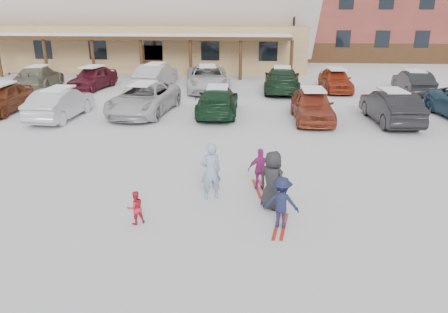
# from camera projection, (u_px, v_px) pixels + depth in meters

# --- Properties ---
(ground) EXTENTS (160.00, 160.00, 0.00)m
(ground) POSITION_uv_depth(u_px,v_px,m) (210.00, 202.00, 12.05)
(ground) COLOR silver
(ground) RESTS_ON ground
(day_lodge) EXTENTS (29.12, 12.50, 10.38)m
(day_lodge) POSITION_uv_depth(u_px,v_px,m) (140.00, 19.00, 37.70)
(day_lodge) COLOR tan
(day_lodge) RESTS_ON ground
(lamp_post) EXTENTS (0.50, 0.25, 6.40)m
(lamp_post) POSITION_uv_depth(u_px,v_px,m) (294.00, 26.00, 33.63)
(lamp_post) COLOR black
(lamp_post) RESTS_ON ground
(conifer_3) EXTENTS (3.96, 3.96, 9.18)m
(conifer_3) POSITION_uv_depth(u_px,v_px,m) (299.00, 5.00, 51.36)
(conifer_3) COLOR black
(conifer_3) RESTS_ON ground
(adult_skier) EXTENTS (0.69, 0.58, 1.62)m
(adult_skier) POSITION_uv_depth(u_px,v_px,m) (211.00, 171.00, 12.04)
(adult_skier) COLOR #88A1BE
(adult_skier) RESTS_ON ground
(toddler_red) EXTENTS (0.53, 0.51, 0.87)m
(toddler_red) POSITION_uv_depth(u_px,v_px,m) (136.00, 208.00, 10.74)
(toddler_red) COLOR red
(toddler_red) RESTS_ON ground
(child_navy) EXTENTS (0.91, 0.62, 1.31)m
(child_navy) POSITION_uv_depth(u_px,v_px,m) (282.00, 203.00, 10.50)
(child_navy) COLOR #191D41
(child_navy) RESTS_ON ground
(skis_child_navy) EXTENTS (0.42, 1.41, 0.03)m
(skis_child_navy) POSITION_uv_depth(u_px,v_px,m) (280.00, 226.00, 10.71)
(skis_child_navy) COLOR #AB2518
(skis_child_navy) RESTS_ON ground
(child_magenta) EXTENTS (0.78, 0.43, 1.26)m
(child_magenta) POSITION_uv_depth(u_px,v_px,m) (261.00, 169.00, 12.69)
(child_magenta) COLOR #AD2A80
(child_magenta) RESTS_ON ground
(skis_child_magenta) EXTENTS (0.43, 1.41, 0.03)m
(skis_child_magenta) POSITION_uv_depth(u_px,v_px,m) (260.00, 189.00, 12.89)
(skis_child_magenta) COLOR #AB2518
(skis_child_magenta) RESTS_ON ground
(bystander_dark) EXTENTS (0.93, 0.88, 1.60)m
(bystander_dark) POSITION_uv_depth(u_px,v_px,m) (272.00, 180.00, 11.46)
(bystander_dark) COLOR #262628
(bystander_dark) RESTS_ON ground
(parked_car_0) EXTENTS (1.86, 4.32, 1.45)m
(parked_car_0) POSITION_uv_depth(u_px,v_px,m) (2.00, 98.00, 21.86)
(parked_car_0) COLOR brown
(parked_car_0) RESTS_ON ground
(parked_car_1) EXTENTS (1.75, 4.50, 1.46)m
(parked_car_1) POSITION_uv_depth(u_px,v_px,m) (60.00, 104.00, 20.65)
(parked_car_1) COLOR silver
(parked_car_1) RESTS_ON ground
(parked_car_2) EXTENTS (3.06, 5.66, 1.51)m
(parked_car_2) POSITION_uv_depth(u_px,v_px,m) (144.00, 99.00, 21.61)
(parked_car_2) COLOR silver
(parked_car_2) RESTS_ON ground
(parked_car_3) EXTENTS (2.04, 4.80, 1.38)m
(parked_car_3) POSITION_uv_depth(u_px,v_px,m) (218.00, 101.00, 21.40)
(parked_car_3) COLOR #14331D
(parked_car_3) RESTS_ON ground
(parked_car_4) EXTENTS (1.84, 4.39, 1.48)m
(parked_car_4) POSITION_uv_depth(u_px,v_px,m) (312.00, 105.00, 20.27)
(parked_car_4) COLOR #983D27
(parked_car_4) RESTS_ON ground
(parked_car_5) EXTENTS (1.90, 4.67, 1.50)m
(parked_car_5) POSITION_uv_depth(u_px,v_px,m) (391.00, 107.00, 19.93)
(parked_car_5) COLOR black
(parked_car_5) RESTS_ON ground
(parked_car_7) EXTENTS (2.61, 5.17, 1.44)m
(parked_car_7) POSITION_uv_depth(u_px,v_px,m) (39.00, 77.00, 28.08)
(parked_car_7) COLOR #79745D
(parked_car_7) RESTS_ON ground
(parked_car_8) EXTENTS (2.39, 4.45, 1.44)m
(parked_car_8) POSITION_uv_depth(u_px,v_px,m) (93.00, 78.00, 27.98)
(parked_car_8) COLOR #591725
(parked_car_8) RESTS_ON ground
(parked_car_9) EXTENTS (2.10, 4.85, 1.55)m
(parked_car_9) POSITION_uv_depth(u_px,v_px,m) (156.00, 76.00, 28.45)
(parked_car_9) COLOR #AAABAF
(parked_car_9) RESTS_ON ground
(parked_car_10) EXTENTS (3.37, 5.91, 1.56)m
(parked_car_10) POSITION_uv_depth(u_px,v_px,m) (208.00, 78.00, 27.41)
(parked_car_10) COLOR silver
(parked_car_10) RESTS_ON ground
(parked_car_11) EXTENTS (2.37, 5.38, 1.53)m
(parked_car_11) POSITION_uv_depth(u_px,v_px,m) (282.00, 80.00, 26.97)
(parked_car_11) COLOR #19341F
(parked_car_11) RESTS_ON ground
(parked_car_12) EXTENTS (1.89, 4.21, 1.40)m
(parked_car_12) POSITION_uv_depth(u_px,v_px,m) (336.00, 80.00, 27.26)
(parked_car_12) COLOR #A6351A
(parked_car_12) RESTS_ON ground
(parked_car_13) EXTENTS (1.56, 4.26, 1.40)m
(parked_car_13) POSITION_uv_depth(u_px,v_px,m) (413.00, 82.00, 26.45)
(parked_car_13) COLOR black
(parked_car_13) RESTS_ON ground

